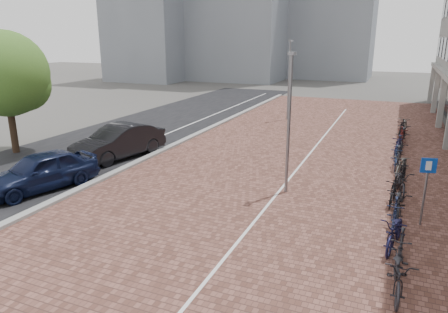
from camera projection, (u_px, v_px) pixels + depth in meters
ground at (139, 258)px, 11.35m from camera, size 140.00×140.00×0.00m
plaza_brick at (305, 155)px, 21.21m from camera, size 14.50×42.00×0.04m
street_asphalt at (128, 136)px, 25.33m from camera, size 8.00×50.00×0.03m
curb at (183, 141)px, 23.85m from camera, size 0.35×42.00×0.14m
lane_line at (155, 138)px, 24.57m from camera, size 0.12×44.00×0.00m
parking_line at (309, 155)px, 21.13m from camera, size 0.10×30.00×0.00m
car_navy at (41, 171)px, 16.23m from camera, size 3.08×4.82×1.53m
car_dark at (119, 142)px, 20.51m from camera, size 2.76×5.26×1.65m
parking_sign at (426, 181)px, 12.86m from camera, size 0.47×0.16×2.28m
lamp_near at (289, 126)px, 15.36m from camera, size 0.12×0.12×5.29m
lamp_far at (289, 81)px, 29.50m from camera, size 0.12×0.12×5.59m
street_tree at (9, 76)px, 20.63m from camera, size 4.29×4.29×6.23m
bike_row at (400, 165)px, 17.79m from camera, size 1.20×20.42×1.05m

